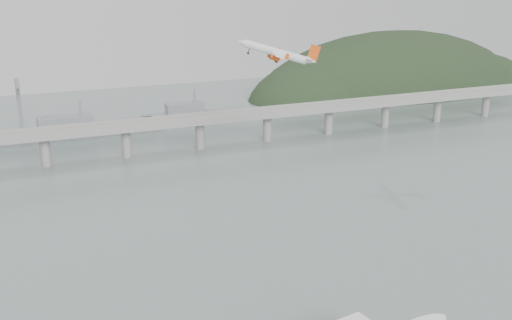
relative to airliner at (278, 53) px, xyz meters
name	(u,v)px	position (x,y,z in m)	size (l,w,h in m)	color
ground	(313,291)	(-33.31, -104.37, -75.48)	(900.00, 900.00, 0.00)	slate
bridge	(169,126)	(-34.46, 95.63, -57.83)	(800.00, 22.00, 23.90)	gray
headland	(403,106)	(251.87, 227.38, -94.82)	(365.00, 155.00, 156.00)	black
airliner	(278,53)	(0.00, 0.00, 0.00)	(42.00, 39.13, 15.34)	white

